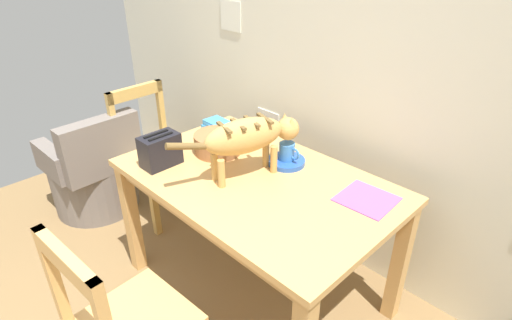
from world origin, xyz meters
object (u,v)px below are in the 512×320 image
Objects in this scene: wooden_chair_far at (155,156)px; saucer_bowl at (286,161)px; wicker_basket at (218,143)px; book_stack at (218,127)px; cat at (250,136)px; wicker_armchair at (95,176)px; magazine at (367,199)px; dining_table at (256,192)px; toaster at (160,150)px; coffee_mug at (287,152)px.

saucer_bowl is at bearing 96.86° from wooden_chair_far.
wicker_basket is at bearing -154.61° from saucer_bowl.
book_stack reaches higher than saucer_bowl.
cat reaches higher than wicker_armchair.
dining_table is at bearing -158.81° from magazine.
book_stack is 1.05× the size of toaster.
dining_table is 6.97× the size of toaster.
wicker_armchair is (-0.88, -0.47, -0.52)m from book_stack.
cat is 3.39× the size of toaster.
cat is at bearing -106.63° from coffee_mug.
dining_table is at bearing 30.55° from toaster.
wooden_chair_far is (-0.73, 0.01, -0.36)m from wicker_basket.
coffee_mug reaches higher than saucer_bowl.
wicker_basket is (-0.35, 0.04, 0.14)m from dining_table.
wicker_basket is at bearing -40.88° from book_stack.
book_stack is 0.26m from wicker_basket.
saucer_bowl reaches higher than dining_table.
coffee_mug is 0.49× the size of wicker_basket.
magazine is 0.87m from wicker_basket.
cat reaches higher than toaster.
wicker_armchair is at bearing -153.66° from cat.
wicker_basket is at bearing 87.66° from wooden_chair_far.
cat is 2.81× the size of magazine.
cat reaches higher than magazine.
magazine is (0.50, 0.22, 0.09)m from dining_table.
dining_table is at bearing -94.41° from coffee_mug.
saucer_bowl is 1.15m from wooden_chair_far.
cat is 5.34× the size of coffee_mug.
coffee_mug is 0.66m from toaster.
dining_table is 0.60m from book_stack.
coffee_mug reaches higher than wicker_armchair.
wooden_chair_far is at bearing -48.93° from wicker_armchair.
coffee_mug is 1.61m from wicker_armchair.
magazine reaches higher than dining_table.
wicker_basket reaches higher than magazine.
coffee_mug reaches higher than book_stack.
magazine is 1.04m from book_stack.
dining_table is 5.34× the size of wicker_basket.
coffee_mug is (0.00, 0.00, 0.06)m from saucer_bowl.
magazine is at bearing 37.62° from cat.
wicker_armchair is (-1.38, -0.26, -0.70)m from cat.
cat is 0.30m from saucer_bowl.
saucer_bowl is at bearing 86.62° from dining_table.
coffee_mug is 0.64× the size of toaster.
wooden_chair_far is at bearing 177.05° from dining_table.
saucer_bowl is at bearing 25.39° from wicker_basket.
magazine is at bearing 24.06° from dining_table.
wicker_armchair is at bearing -161.81° from saucer_bowl.
cat is 0.87× the size of wicker_armchair.
dining_table is 1.10m from wooden_chair_far.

